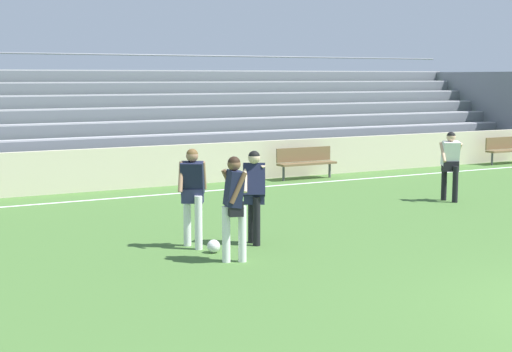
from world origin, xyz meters
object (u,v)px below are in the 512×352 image
object	(u,v)px
bench_centre_sideline	(306,160)
player_dark_challenging	(254,189)
player_white_wide_left	(450,160)
bench_near_bin	(508,148)
player_dark_wide_right	(192,189)
soccer_ball	(214,246)
player_dark_dropping_back	(234,199)
bleacher_stand	(232,116)

from	to	relation	value
bench_centre_sideline	player_dark_challenging	distance (m)	8.86
bench_centre_sideline	player_dark_challenging	world-z (taller)	player_dark_challenging
player_white_wide_left	bench_near_bin	bearing A→B (deg)	34.76
player_dark_challenging	player_dark_wide_right	bearing A→B (deg)	165.29
bench_centre_sideline	player_white_wide_left	distance (m)	5.11
bench_near_bin	player_dark_challenging	world-z (taller)	player_dark_challenging
player_white_wide_left	player_dark_wide_right	xyz separation A→B (m)	(-7.33, -1.63, 0.05)
bench_centre_sideline	soccer_ball	distance (m)	9.64
player_dark_dropping_back	soccer_ball	distance (m)	1.16
player_dark_wide_right	player_white_wide_left	bearing A→B (deg)	12.52
bleacher_stand	player_white_wide_left	distance (m)	9.07
bleacher_stand	bench_centre_sideline	bearing A→B (deg)	-85.27
player_dark_challenging	player_white_wide_left	bearing A→B (deg)	16.84
bleacher_stand	bench_near_bin	bearing A→B (deg)	-25.28
bench_centre_sideline	player_dark_dropping_back	world-z (taller)	player_dark_dropping_back
bleacher_stand	bench_centre_sideline	world-z (taller)	bleacher_stand
bench_near_bin	player_dark_wide_right	xyz separation A→B (m)	(-14.58, -6.66, 0.47)
bench_centre_sideline	soccer_ball	xyz separation A→B (m)	(-6.41, -7.19, -0.44)
bleacher_stand	soccer_ball	xyz separation A→B (m)	(-6.08, -11.14, -1.52)
player_white_wide_left	soccer_ball	bearing A→B (deg)	-163.31
bench_near_bin	player_dark_dropping_back	xyz separation A→B (m)	(-14.44, -7.93, 0.46)
bench_near_bin	player_white_wide_left	world-z (taller)	player_white_wide_left
player_dark_wide_right	bench_centre_sideline	bearing A→B (deg)	45.50
player_white_wide_left	soccer_ball	xyz separation A→B (m)	(-7.19, -2.16, -0.86)
player_dark_wide_right	soccer_ball	xyz separation A→B (m)	(0.13, -0.53, -0.91)
bench_near_bin	player_dark_wide_right	distance (m)	16.04
player_dark_challenging	bleacher_stand	bearing A→B (deg)	64.58
player_dark_challenging	soccer_ball	world-z (taller)	player_dark_challenging
player_dark_dropping_back	player_dark_wide_right	world-z (taller)	player_dark_wide_right
player_dark_dropping_back	player_dark_wide_right	xyz separation A→B (m)	(-0.14, 1.27, 0.02)
bench_centre_sideline	player_dark_wide_right	distance (m)	9.35
player_dark_wide_right	soccer_ball	bearing A→B (deg)	-75.76
bench_near_bin	player_dark_dropping_back	bearing A→B (deg)	-151.23
soccer_ball	player_dark_wide_right	bearing A→B (deg)	104.24
player_dark_wide_right	soccer_ball	size ratio (longest dim) A/B	7.75
player_white_wide_left	player_dark_dropping_back	bearing A→B (deg)	-158.05
bleacher_stand	player_dark_wide_right	xyz separation A→B (m)	(-6.22, -10.61, -0.61)
bench_centre_sideline	bench_near_bin	bearing A→B (deg)	0.00
bleacher_stand	player_white_wide_left	bearing A→B (deg)	-82.94
bleacher_stand	soccer_ball	bearing A→B (deg)	-118.64
player_dark_wide_right	player_dark_challenging	bearing A→B (deg)	-14.71
bench_near_bin	player_dark_challenging	size ratio (longest dim) A/B	1.10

